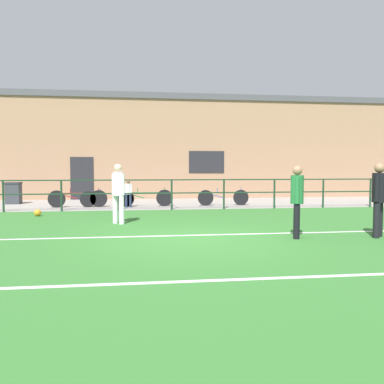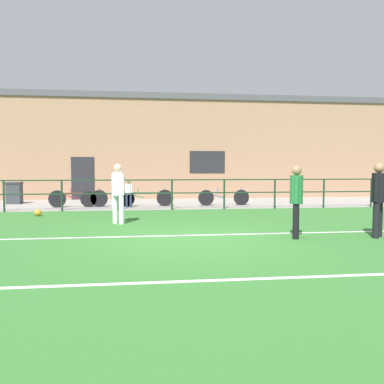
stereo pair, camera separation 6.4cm
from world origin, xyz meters
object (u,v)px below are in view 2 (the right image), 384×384
object	(u,v)px
player_striker	(296,197)
trash_bin_0	(14,193)
bicycle_parked_4	(78,198)
bicycle_parked_2	(145,198)
player_winger	(118,190)
bicycle_parked_0	(108,199)
player_goalkeeper	(378,195)
bicycle_parked_3	(224,197)
soccer_ball_match	(38,213)
spectator_child	(129,192)

from	to	relation	value
player_striker	trash_bin_0	world-z (taller)	player_striker
bicycle_parked_4	bicycle_parked_2	bearing A→B (deg)	0.00
player_winger	bicycle_parked_0	distance (m)	4.68
player_goalkeeper	player_winger	size ratio (longest dim) A/B	1.00
player_striker	player_winger	bearing A→B (deg)	77.83
player_winger	bicycle_parked_4	distance (m)	4.98
player_striker	bicycle_parked_3	size ratio (longest dim) A/B	0.77
soccer_ball_match	player_winger	bearing A→B (deg)	-36.98
player_goalkeeper	player_winger	world-z (taller)	player_goalkeeper
bicycle_parked_3	trash_bin_0	world-z (taller)	trash_bin_0
player_goalkeeper	trash_bin_0	distance (m)	14.35
trash_bin_0	bicycle_parked_4	bearing A→B (deg)	-31.91
soccer_ball_match	bicycle_parked_0	bearing A→B (deg)	51.47
player_winger	bicycle_parked_3	world-z (taller)	player_winger
spectator_child	bicycle_parked_2	distance (m)	0.73
spectator_child	player_winger	bearing A→B (deg)	89.95
bicycle_parked_0	trash_bin_0	xyz separation A→B (m)	(-4.12, 1.86, 0.14)
soccer_ball_match	bicycle_parked_2	distance (m)	4.33
trash_bin_0	bicycle_parked_3	bearing A→B (deg)	-11.88
soccer_ball_match	bicycle_parked_3	bearing A→B (deg)	20.63
player_goalkeeper	bicycle_parked_4	size ratio (longest dim) A/B	0.74
player_goalkeeper	spectator_child	distance (m)	9.38
player_winger	bicycle_parked_3	bearing A→B (deg)	-88.55
player_winger	bicycle_parked_2	xyz separation A→B (m)	(0.77, 4.59, -0.59)
player_striker	spectator_child	size ratio (longest dim) A/B	1.52
bicycle_parked_2	bicycle_parked_3	xyz separation A→B (m)	(3.23, 0.00, -0.01)
bicycle_parked_2	player_striker	bearing A→B (deg)	-65.57
spectator_child	trash_bin_0	world-z (taller)	spectator_child
soccer_ball_match	bicycle_parked_2	size ratio (longest dim) A/B	0.10
spectator_child	bicycle_parked_3	size ratio (longest dim) A/B	0.51
player_winger	bicycle_parked_0	xyz separation A→B (m)	(-0.71, 4.59, -0.61)
spectator_child	trash_bin_0	distance (m)	5.39
trash_bin_0	player_winger	bearing A→B (deg)	-53.14
bicycle_parked_3	bicycle_parked_2	bearing A→B (deg)	180.00
bicycle_parked_3	bicycle_parked_4	bearing A→B (deg)	-180.00
player_striker	soccer_ball_match	world-z (taller)	player_striker
player_goalkeeper	player_winger	xyz separation A→B (m)	(-6.00, 2.95, -0.00)
bicycle_parked_2	trash_bin_0	world-z (taller)	trash_bin_0
player_goalkeeper	bicycle_parked_4	bearing A→B (deg)	93.17
trash_bin_0	spectator_child	bearing A→B (deg)	-22.81
player_striker	player_winger	size ratio (longest dim) A/B	0.97
player_goalkeeper	bicycle_parked_2	size ratio (longest dim) A/B	0.75
player_striker	player_goalkeeper	bearing A→B (deg)	-72.67
player_striker	bicycle_parked_2	size ratio (longest dim) A/B	0.72
player_goalkeeper	bicycle_parked_2	xyz separation A→B (m)	(-5.23, 7.53, -0.59)
player_striker	soccer_ball_match	bearing A→B (deg)	76.66
player_winger	bicycle_parked_3	size ratio (longest dim) A/B	0.79
player_goalkeeper	player_striker	size ratio (longest dim) A/B	1.04
player_goalkeeper	spectator_child	xyz separation A→B (m)	(-5.87, 7.30, -0.33)
bicycle_parked_3	bicycle_parked_4	xyz separation A→B (m)	(-5.85, -0.00, 0.02)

